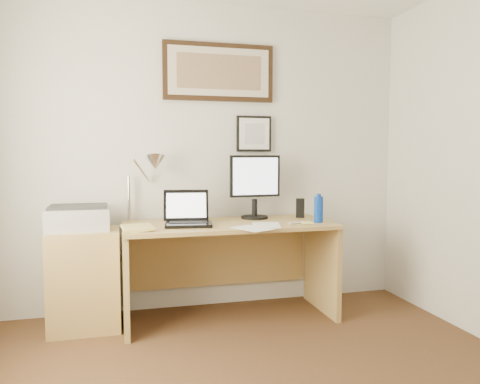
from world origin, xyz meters
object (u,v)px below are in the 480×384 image
object	(u,v)px
side_cabinet	(85,280)
laptop	(188,217)
desk	(226,251)
printer	(79,218)
water_bottle	(319,209)
book	(122,229)
lcd_monitor	(255,183)

from	to	relation	value
side_cabinet	laptop	distance (m)	0.87
desk	printer	world-z (taller)	printer
water_bottle	laptop	size ratio (longest dim) A/B	0.54
side_cabinet	book	size ratio (longest dim) A/B	2.50
water_bottle	side_cabinet	bearing A→B (deg)	173.82
water_bottle	desk	bearing A→B (deg)	161.76
side_cabinet	book	bearing A→B (deg)	-36.18
water_bottle	printer	bearing A→B (deg)	172.83
side_cabinet	printer	xyz separation A→B (m)	(-0.03, 0.03, 0.45)
book	water_bottle	bearing A→B (deg)	0.29
side_cabinet	book	distance (m)	0.52
water_bottle	printer	xyz separation A→B (m)	(-1.79, 0.22, -0.03)
water_bottle	desk	xyz separation A→B (m)	(-0.68, 0.23, -0.34)
lcd_monitor	printer	xyz separation A→B (m)	(-1.37, -0.10, -0.22)
side_cabinet	laptop	world-z (taller)	laptop
book	laptop	distance (m)	0.50
desk	water_bottle	bearing A→B (deg)	-18.24
book	lcd_monitor	size ratio (longest dim) A/B	0.56
side_cabinet	lcd_monitor	size ratio (longest dim) A/B	1.40
water_bottle	printer	distance (m)	1.80
printer	book	bearing A→B (deg)	-37.43
side_cabinet	book	xyz separation A→B (m)	(0.27, -0.20, 0.40)
book	printer	xyz separation A→B (m)	(-0.30, 0.23, 0.06)
side_cabinet	lcd_monitor	distance (m)	1.50
laptop	printer	xyz separation A→B (m)	(-0.78, 0.11, 0.01)
lcd_monitor	printer	bearing A→B (deg)	-175.83
water_bottle	lcd_monitor	xyz separation A→B (m)	(-0.42, 0.32, 0.19)
water_bottle	laptop	bearing A→B (deg)	173.48
side_cabinet	desk	bearing A→B (deg)	1.89
book	desk	xyz separation A→B (m)	(0.80, 0.23, -0.25)
lcd_monitor	printer	size ratio (longest dim) A/B	1.18
lcd_monitor	laptop	bearing A→B (deg)	-160.26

